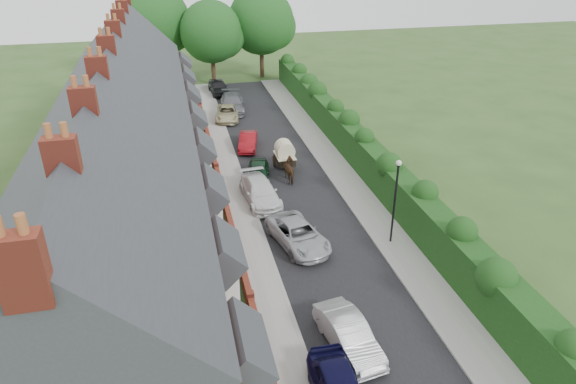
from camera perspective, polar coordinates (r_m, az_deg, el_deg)
The scene contains 23 objects.
ground at distance 25.96m, azimuth 7.80°, elevation -11.21°, with size 140.00×140.00×0.00m, color #2D4C1E.
road at distance 34.66m, azimuth 0.79°, elevation -0.31°, with size 6.00×58.00×0.02m, color black.
pavement_hedge_side at distance 35.74m, azimuth 7.19°, elevation 0.45°, with size 2.20×58.00×0.12m, color gray.
pavement_house_side at distance 34.02m, azimuth -5.52°, elevation -0.91°, with size 1.70×58.00×0.12m, color gray.
kerb_hedge_side at distance 35.41m, azimuth 5.59°, elevation 0.29°, with size 0.18×58.00×0.13m, color #999994.
kerb_house_side at distance 34.11m, azimuth -4.19°, elevation -0.76°, with size 0.18×58.00×0.13m, color #999994.
hedge at distance 35.71m, azimuth 10.06°, elevation 2.95°, with size 2.10×58.00×2.85m.
terrace_row at distance 31.18m, azimuth -17.58°, elevation 4.14°, with size 9.05×40.50×11.50m.
garden_wall_row at distance 32.86m, azimuth -7.02°, elevation -1.28°, with size 0.35×40.35×1.10m.
lamppost at distance 28.48m, azimuth 11.88°, elevation 0.04°, with size 0.32×0.32×5.16m.
tree_far_left at distance 60.03m, azimuth -8.22°, elevation 17.06°, with size 7.14×6.80×9.29m.
tree_far_right at distance 62.70m, azimuth -2.67°, elevation 18.28°, with size 7.98×7.60×10.31m.
tree_far_back at distance 62.61m, azimuth -14.24°, elevation 17.80°, with size 8.40×8.00×10.82m.
car_silver_a at distance 22.71m, azimuth 6.75°, elevation -15.47°, with size 1.48×4.26×1.40m, color #BAB9BE.
car_silver_b at distance 28.99m, azimuth 1.13°, elevation -4.75°, with size 2.26×4.89×1.36m, color #AAADB2.
car_white at distance 33.54m, azimuth -3.12°, elevation 0.02°, with size 2.02×4.97×1.44m, color white.
car_green at distance 36.40m, azimuth -3.33°, elevation 2.20°, with size 1.56×3.88×1.32m, color black.
car_red at distance 42.03m, azimuth -4.47°, elevation 5.65°, with size 1.34×3.85×1.27m, color maroon.
car_beige at distance 48.97m, azimuth -6.73°, elevation 8.71°, with size 2.11×4.57×1.27m, color #C1B88B.
car_grey at distance 51.29m, azimuth -6.24°, elevation 9.78°, with size 2.20×5.42×1.57m, color slate.
car_black at distance 57.09m, azimuth -7.73°, elevation 11.48°, with size 1.83×4.55×1.55m, color black.
horse at distance 36.27m, azimuth 0.34°, elevation 2.41°, with size 0.87×1.91×1.61m, color #452D19.
horse_cart at distance 37.91m, azimuth -0.38°, elevation 4.35°, with size 1.42×3.13×2.26m.
Camera 1 is at (-7.93, -18.82, 16.03)m, focal length 32.00 mm.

